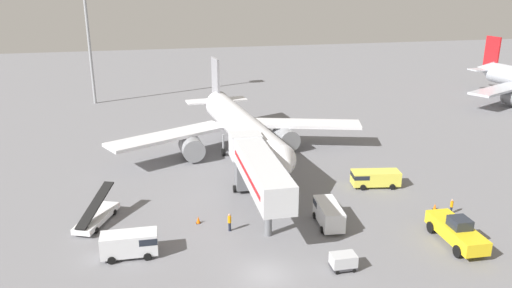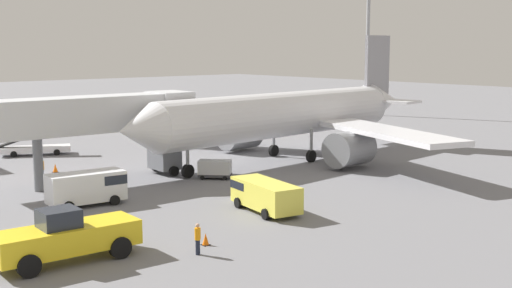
% 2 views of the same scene
% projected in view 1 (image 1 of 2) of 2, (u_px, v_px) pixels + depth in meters
% --- Properties ---
extents(ground_plane, '(300.00, 300.00, 0.00)m').
position_uv_depth(ground_plane, '(265.00, 274.00, 40.03)').
color(ground_plane, slate).
extents(airplane_at_gate, '(36.28, 36.41, 11.54)m').
position_uv_depth(airplane_at_gate, '(240.00, 127.00, 66.80)').
color(airplane_at_gate, silver).
rests_on(airplane_at_gate, ground).
extents(jet_bridge, '(3.69, 17.20, 6.74)m').
position_uv_depth(jet_bridge, '(257.00, 167.00, 49.53)').
color(jet_bridge, silver).
rests_on(jet_bridge, ground).
extents(pushback_tug, '(2.95, 7.08, 2.68)m').
position_uv_depth(pushback_tug, '(456.00, 231.00, 44.49)').
color(pushback_tug, yellow).
rests_on(pushback_tug, ground).
extents(belt_loader_truck, '(4.34, 6.73, 3.14)m').
position_uv_depth(belt_loader_truck, '(97.00, 216.00, 48.43)').
color(belt_loader_truck, white).
rests_on(belt_loader_truck, ground).
extents(service_van_mid_right, '(5.82, 3.05, 1.91)m').
position_uv_depth(service_van_mid_right, '(374.00, 178.00, 57.12)').
color(service_van_mid_right, '#E5DB4C').
rests_on(service_van_mid_right, ground).
extents(service_van_outer_left, '(2.66, 5.15, 2.21)m').
position_uv_depth(service_van_outer_left, '(328.00, 213.00, 48.01)').
color(service_van_outer_left, white).
rests_on(service_van_outer_left, ground).
extents(service_van_far_left, '(4.89, 2.39, 2.21)m').
position_uv_depth(service_van_far_left, '(131.00, 243.00, 42.40)').
color(service_van_far_left, silver).
rests_on(service_van_far_left, ground).
extents(baggage_cart_far_center, '(2.12, 1.46, 1.40)m').
position_uv_depth(baggage_cart_far_center, '(343.00, 261.00, 40.54)').
color(baggage_cart_far_center, '#38383D').
rests_on(baggage_cart_far_center, ground).
extents(baggage_cart_mid_center, '(2.78, 2.72, 1.46)m').
position_uv_depth(baggage_cart_mid_center, '(279.00, 175.00, 58.60)').
color(baggage_cart_mid_center, '#38383D').
rests_on(baggage_cart_mid_center, ground).
extents(ground_crew_worker_foreground, '(0.48, 0.48, 1.81)m').
position_uv_depth(ground_crew_worker_foreground, '(230.00, 222.00, 46.84)').
color(ground_crew_worker_foreground, '#1E2333').
rests_on(ground_crew_worker_foreground, ground).
extents(ground_crew_worker_midground, '(0.31, 0.31, 1.61)m').
position_uv_depth(ground_crew_worker_midground, '(452.00, 206.00, 50.38)').
color(ground_crew_worker_midground, '#1E2333').
rests_on(ground_crew_worker_midground, ground).
extents(safety_cone_alpha, '(0.48, 0.48, 0.73)m').
position_uv_depth(safety_cone_alpha, '(198.00, 220.00, 48.53)').
color(safety_cone_alpha, black).
rests_on(safety_cone_alpha, ground).
extents(safety_cone_bravo, '(0.42, 0.42, 0.64)m').
position_uv_depth(safety_cone_bravo, '(435.00, 207.00, 51.49)').
color(safety_cone_bravo, black).
rests_on(safety_cone_bravo, ground).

